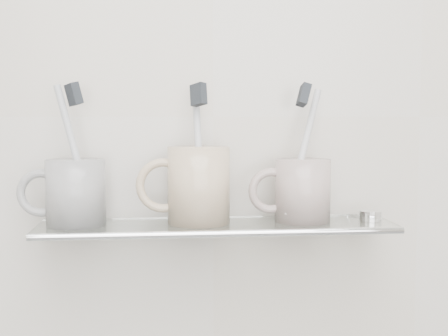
{
  "coord_description": "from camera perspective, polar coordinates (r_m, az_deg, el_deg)",
  "views": [
    {
      "loc": [
        -0.08,
        0.17,
        1.25
      ],
      "look_at": [
        0.01,
        1.04,
        1.18
      ],
      "focal_mm": 50.0,
      "sensor_mm": 36.0,
      "label": 1
    }
  ],
  "objects": [
    {
      "name": "chrome_cap",
      "position": [
        0.93,
        13.24,
        -4.24
      ],
      "size": [
        0.03,
        0.03,
        0.01
      ],
      "primitive_type": "cylinder",
      "color": "silver",
      "rests_on": "shelf_glass"
    },
    {
      "name": "mug_right_handle",
      "position": [
        0.89,
        4.33,
        -2.09
      ],
      "size": [
        0.07,
        0.01,
        0.07
      ],
      "primitive_type": "torus",
      "rotation": [
        1.57,
        0.0,
        0.0
      ],
      "color": "silver",
      "rests_on": "mug_right"
    },
    {
      "name": "bristles_right",
      "position": [
        0.89,
        7.3,
        6.65
      ],
      "size": [
        0.02,
        0.03,
        0.04
      ],
      "primitive_type": "cube",
      "rotation": [
        -0.26,
        0.29,
        -0.03
      ],
      "color": "#202429",
      "rests_on": "toothbrush_right"
    },
    {
      "name": "shelf_rail",
      "position": [
        0.83,
        -0.29,
        -6.02
      ],
      "size": [
        0.5,
        0.01,
        0.01
      ],
      "primitive_type": "cylinder",
      "rotation": [
        0.0,
        1.57,
        0.0
      ],
      "color": "silver",
      "rests_on": "shelf_glass"
    },
    {
      "name": "mug_left_handle",
      "position": [
        0.89,
        -16.38,
        -2.21
      ],
      "size": [
        0.07,
        0.01,
        0.07
      ],
      "primitive_type": "torus",
      "rotation": [
        1.57,
        0.0,
        0.0
      ],
      "color": "white",
      "rests_on": "mug_left"
    },
    {
      "name": "toothbrush_center",
      "position": [
        0.87,
        -2.33,
        1.48
      ],
      "size": [
        0.02,
        0.06,
        0.19
      ],
      "primitive_type": "cylinder",
      "rotation": [
        -0.19,
        0.11,
        0.7
      ],
      "color": "#ACB0B7",
      "rests_on": "mug_center"
    },
    {
      "name": "wall_back",
      "position": [
        0.93,
        -1.0,
        4.71
      ],
      "size": [
        2.5,
        0.0,
        2.5
      ],
      "primitive_type": "plane",
      "rotation": [
        1.57,
        0.0,
        0.0
      ],
      "color": "beige",
      "rests_on": "ground"
    },
    {
      "name": "mug_right",
      "position": [
        0.9,
        7.21,
        -2.04
      ],
      "size": [
        0.1,
        0.1,
        0.09
      ],
      "primitive_type": "cylinder",
      "rotation": [
        0.0,
        0.0,
        -0.37
      ],
      "color": "silver",
      "rests_on": "shelf_glass"
    },
    {
      "name": "bracket_right",
      "position": [
        0.97,
        11.58,
        -5.16
      ],
      "size": [
        0.02,
        0.03,
        0.02
      ],
      "primitive_type": "cylinder",
      "rotation": [
        1.57,
        0.0,
        0.0
      ],
      "color": "silver",
      "rests_on": "wall_back"
    },
    {
      "name": "bristles_left",
      "position": [
        0.88,
        -13.57,
        6.58
      ],
      "size": [
        0.03,
        0.02,
        0.03
      ],
      "primitive_type": "cube",
      "rotation": [
        -0.14,
        -0.2,
        0.61
      ],
      "color": "#202429",
      "rests_on": "toothbrush_left"
    },
    {
      "name": "shelf_glass",
      "position": [
        0.88,
        -0.64,
        -5.34
      ],
      "size": [
        0.5,
        0.12,
        0.01
      ],
      "primitive_type": "cube",
      "color": "silver",
      "rests_on": "wall_back"
    },
    {
      "name": "mug_center",
      "position": [
        0.88,
        -2.32,
        -1.57
      ],
      "size": [
        0.09,
        0.09,
        0.11
      ],
      "primitive_type": "cylinder",
      "rotation": [
        0.0,
        0.0,
        0.02
      ],
      "color": "beige",
      "rests_on": "shelf_glass"
    },
    {
      "name": "bristles_center",
      "position": [
        0.87,
        -2.35,
        6.73
      ],
      "size": [
        0.02,
        0.03,
        0.03
      ],
      "primitive_type": "cube",
      "rotation": [
        -0.19,
        0.11,
        0.7
      ],
      "color": "#202429",
      "rests_on": "toothbrush_center"
    },
    {
      "name": "toothbrush_right",
      "position": [
        0.9,
        7.25,
        1.53
      ],
      "size": [
        0.06,
        0.06,
        0.18
      ],
      "primitive_type": "cylinder",
      "rotation": [
        -0.26,
        0.29,
        -0.03
      ],
      "color": "#BABABA",
      "rests_on": "mug_right"
    },
    {
      "name": "mug_center_handle",
      "position": [
        0.88,
        -5.57,
        -1.6
      ],
      "size": [
        0.08,
        0.01,
        0.08
      ],
      "primitive_type": "torus",
      "rotation": [
        1.57,
        0.0,
        0.0
      ],
      "color": "beige",
      "rests_on": "mug_center"
    },
    {
      "name": "bracket_left",
      "position": [
        0.94,
        -13.86,
        -5.57
      ],
      "size": [
        0.02,
        0.03,
        0.02
      ],
      "primitive_type": "cylinder",
      "rotation": [
        1.57,
        0.0,
        0.0
      ],
      "color": "silver",
      "rests_on": "wall_back"
    },
    {
      "name": "toothbrush_left",
      "position": [
        0.88,
        -13.47,
        1.37
      ],
      "size": [
        0.06,
        0.01,
        0.19
      ],
      "primitive_type": "cylinder",
      "rotation": [
        -0.14,
        -0.2,
        0.61
      ],
      "color": "#AEB4B8",
      "rests_on": "mug_left"
    },
    {
      "name": "mug_left",
      "position": [
        0.89,
        -13.4,
        -2.2
      ],
      "size": [
        0.11,
        0.11,
        0.09
      ],
      "primitive_type": "cylinder",
      "rotation": [
        0.0,
        0.0,
        0.43
      ],
      "color": "white",
      "rests_on": "shelf_glass"
    }
  ]
}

